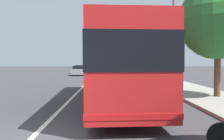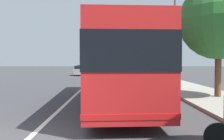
# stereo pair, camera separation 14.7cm
# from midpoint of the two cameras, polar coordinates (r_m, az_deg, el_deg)

# --- Properties ---
(sidewalk_curb) EXTENTS (110.00, 3.60, 0.14)m
(sidewalk_curb) POSITION_cam_midpoint_polar(r_m,az_deg,el_deg) (17.20, 18.91, -4.78)
(sidewalk_curb) COLOR gray
(sidewalk_curb) RESTS_ON ground
(lane_divider_line) EXTENTS (110.00, 0.16, 0.01)m
(lane_divider_line) POSITION_cam_midpoint_polar(r_m,az_deg,el_deg) (16.39, -7.70, -5.26)
(lane_divider_line) COLOR silver
(lane_divider_line) RESTS_ON ground
(coach_bus) EXTENTS (12.63, 3.30, 3.49)m
(coach_bus) POSITION_cam_midpoint_polar(r_m,az_deg,el_deg) (12.60, 0.94, 1.54)
(coach_bus) COLOR red
(coach_bus) RESTS_ON ground
(car_behind_bus) EXTENTS (4.36, 1.98, 1.45)m
(car_behind_bus) POSITION_cam_midpoint_polar(r_m,az_deg,el_deg) (37.82, -7.08, -0.17)
(car_behind_bus) COLOR gray
(car_behind_bus) RESTS_ON ground
(car_ahead_same_lane) EXTENTS (4.65, 2.06, 1.53)m
(car_ahead_same_lane) POSITION_cam_midpoint_polar(r_m,az_deg,el_deg) (28.66, 0.06, -0.76)
(car_ahead_same_lane) COLOR black
(car_ahead_same_lane) RESTS_ON ground
(car_far_distant) EXTENTS (4.16, 2.02, 1.46)m
(car_far_distant) POSITION_cam_midpoint_polar(r_m,az_deg,el_deg) (40.39, 1.18, -0.05)
(car_far_distant) COLOR red
(car_far_distant) RESTS_ON ground
(car_oncoming) EXTENTS (3.99, 1.95, 1.48)m
(car_oncoming) POSITION_cam_midpoint_polar(r_m,az_deg,el_deg) (44.05, -6.75, 0.12)
(car_oncoming) COLOR silver
(car_oncoming) RESTS_ON ground
(roadside_tree_mid_block) EXTENTS (4.26, 4.26, 6.43)m
(roadside_tree_mid_block) POSITION_cam_midpoint_polar(r_m,az_deg,el_deg) (14.93, 23.54, 10.40)
(roadside_tree_mid_block) COLOR brown
(roadside_tree_mid_block) RESTS_ON ground
(utility_pole) EXTENTS (0.27, 0.27, 8.50)m
(utility_pole) POSITION_cam_midpoint_polar(r_m,az_deg,el_deg) (24.07, 14.43, 7.10)
(utility_pole) COLOR slate
(utility_pole) RESTS_ON ground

